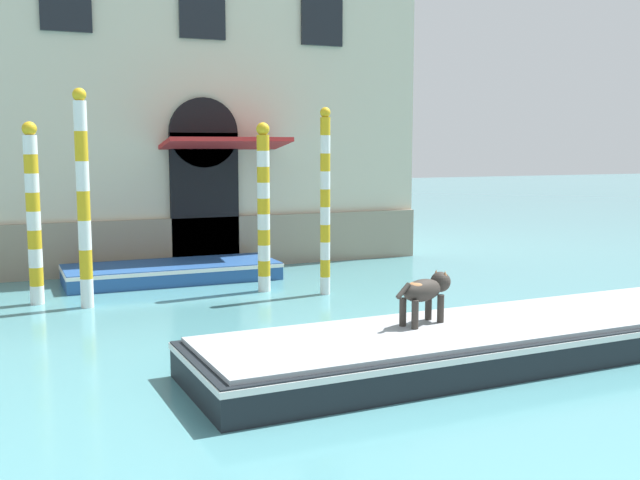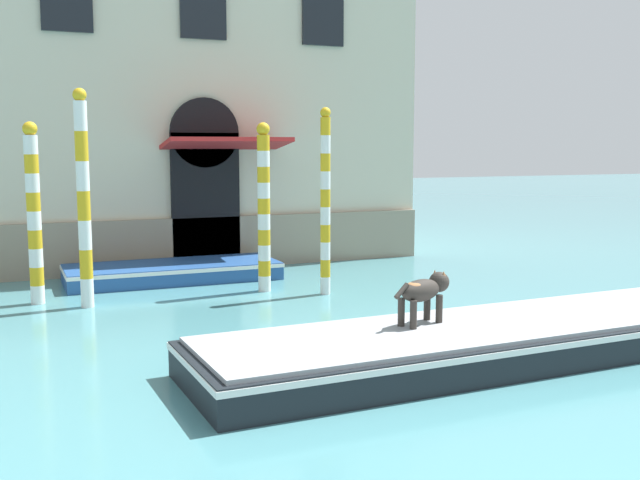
# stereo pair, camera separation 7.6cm
# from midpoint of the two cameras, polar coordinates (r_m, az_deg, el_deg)

# --- Properties ---
(palazzo_left) EXTENTS (11.55, 7.40, 13.89)m
(palazzo_left) POSITION_cam_midpoint_polar(r_m,az_deg,el_deg) (21.76, -10.80, 17.41)
(palazzo_left) COLOR beige
(palazzo_left) RESTS_ON ground_plane
(boat_foreground) EXTENTS (8.90, 2.57, 0.53)m
(boat_foreground) POSITION_cam_midpoint_polar(r_m,az_deg,el_deg) (11.06, 13.11, -7.34)
(boat_foreground) COLOR black
(boat_foreground) RESTS_ON ground_plane
(dog_on_deck) EXTENTS (1.04, 0.56, 0.72)m
(dog_on_deck) POSITION_cam_midpoint_polar(r_m,az_deg,el_deg) (10.63, 8.16, -3.84)
(dog_on_deck) COLOR #332D28
(dog_on_deck) RESTS_ON boat_foreground
(boat_moored_near_palazzo) EXTENTS (4.72, 1.87, 0.39)m
(boat_moored_near_palazzo) POSITION_cam_midpoint_polar(r_m,az_deg,el_deg) (17.19, -11.03, -2.36)
(boat_moored_near_palazzo) COLOR #234C8C
(boat_moored_near_palazzo) RESTS_ON ground_plane
(mooring_pole_0) EXTENTS (0.21, 0.21, 3.78)m
(mooring_pole_0) POSITION_cam_midpoint_polar(r_m,az_deg,el_deg) (15.12, 0.56, 2.97)
(mooring_pole_0) COLOR white
(mooring_pole_0) RESTS_ON ground_plane
(mooring_pole_1) EXTENTS (0.25, 0.25, 4.07)m
(mooring_pole_1) POSITION_cam_midpoint_polar(r_m,az_deg,el_deg) (14.53, -17.43, 3.05)
(mooring_pole_1) COLOR white
(mooring_pole_1) RESTS_ON ground_plane
(mooring_pole_2) EXTENTS (0.27, 0.27, 3.50)m
(mooring_pole_2) POSITION_cam_midpoint_polar(r_m,az_deg,el_deg) (15.50, -4.16, 2.54)
(mooring_pole_2) COLOR white
(mooring_pole_2) RESTS_ON ground_plane
(mooring_pole_3) EXTENTS (0.27, 0.27, 3.47)m
(mooring_pole_3) POSITION_cam_midpoint_polar(r_m,az_deg,el_deg) (15.19, -20.83, 1.95)
(mooring_pole_3) COLOR white
(mooring_pole_3) RESTS_ON ground_plane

